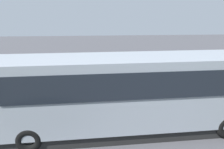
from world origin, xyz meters
name	(u,v)px	position (x,y,z in m)	size (l,w,h in m)	color
ground_plane	(131,93)	(0.00, 0.00, 0.00)	(80.00, 80.00, 0.00)	#424247
tour_bus	(128,94)	(1.02, 4.65, 1.65)	(11.09, 2.83, 3.25)	#8C939E
spectator_far_left	(132,84)	(0.20, 1.43, 1.09)	(0.58, 0.34, 1.80)	#473823
spectator_left	(111,86)	(1.41, 1.50, 1.00)	(0.58, 0.36, 1.69)	black
spectator_centre	(91,87)	(2.54, 1.62, 1.00)	(0.58, 0.34, 1.68)	black
parked_motorcycle_silver	(90,100)	(2.63, 2.19, 0.48)	(2.05, 0.58, 0.99)	black
stunt_motorcycle	(100,72)	(1.81, -3.34, 0.61)	(2.05, 0.65, 1.23)	black
traffic_cone	(135,73)	(-1.04, -3.69, 0.30)	(0.34, 0.34, 0.63)	orange
bay_line_a	(212,86)	(-5.92, -0.74, 0.00)	(0.19, 4.54, 0.01)	white
bay_line_b	(173,88)	(-3.05, -0.74, 0.00)	(0.19, 4.57, 0.01)	white
bay_line_c	(131,89)	(-0.17, -0.74, 0.00)	(0.18, 4.33, 0.01)	white
bay_line_d	(89,91)	(2.70, -0.74, 0.00)	(0.17, 3.66, 0.01)	white
bay_line_e	(44,92)	(5.58, -0.74, 0.00)	(0.18, 4.12, 0.01)	white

